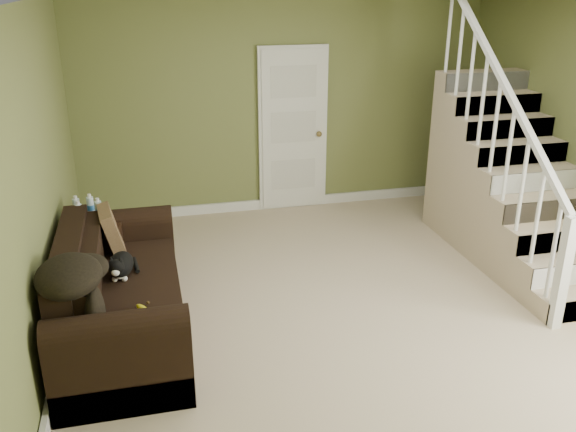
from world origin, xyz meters
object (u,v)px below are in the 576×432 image
side_table (95,253)px  banana (143,309)px  sofa (117,299)px  cat (121,266)px

side_table → banana: size_ratio=5.18×
sofa → side_table: side_table is taller
sofa → side_table: (-0.21, 0.92, 0.01)m
sofa → cat: (0.05, 0.12, 0.24)m
sofa → banana: (0.21, -0.51, 0.16)m
cat → banana: size_ratio=3.07×
side_table → cat: size_ratio=1.69×
sofa → banana: 0.58m
banana → sofa: bearing=81.5°
cat → banana: (0.16, -0.63, -0.07)m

